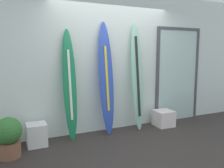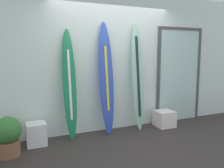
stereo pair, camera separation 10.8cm
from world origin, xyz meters
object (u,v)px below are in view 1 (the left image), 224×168
object	(u,v)px
potted_plant	(8,136)
display_block_left	(37,135)
display_block_center	(164,118)
glass_door	(177,73)
surfboard_seafoam	(137,77)
surfboard_cobalt	(106,79)
surfboard_emerald	(70,86)

from	to	relation	value
potted_plant	display_block_left	bearing A→B (deg)	33.81
display_block_left	display_block_center	distance (m)	2.63
display_block_center	glass_door	world-z (taller)	glass_door
surfboard_seafoam	glass_door	world-z (taller)	surfboard_seafoam
surfboard_cobalt	display_block_center	size ratio (longest dim) A/B	5.62
glass_door	surfboard_cobalt	bearing A→B (deg)	-174.98
surfboard_cobalt	potted_plant	distance (m)	1.95
surfboard_cobalt	potted_plant	size ratio (longest dim) A/B	3.50
surfboard_cobalt	glass_door	xyz separation A→B (m)	(1.87, 0.16, 0.03)
surfboard_emerald	surfboard_seafoam	distance (m)	1.40
glass_door	potted_plant	world-z (taller)	glass_door
potted_plant	glass_door	bearing A→B (deg)	8.37
surfboard_emerald	display_block_center	xyz separation A→B (m)	(2.01, -0.12, -0.82)
surfboard_cobalt	glass_door	distance (m)	1.88
surfboard_seafoam	display_block_left	distance (m)	2.20
surfboard_emerald	surfboard_cobalt	bearing A→B (deg)	0.23
glass_door	potted_plant	size ratio (longest dim) A/B	3.45
display_block_left	display_block_center	xyz separation A→B (m)	(2.62, -0.04, -0.02)
surfboard_seafoam	surfboard_cobalt	bearing A→B (deg)	179.35
surfboard_cobalt	display_block_center	distance (m)	1.58
display_block_center	surfboard_emerald	bearing A→B (deg)	176.66
surfboard_cobalt	surfboard_seafoam	xyz separation A→B (m)	(0.68, -0.01, 0.01)
display_block_center	surfboard_cobalt	bearing A→B (deg)	174.69
display_block_left	glass_door	distance (m)	3.34
display_block_left	glass_door	size ratio (longest dim) A/B	0.18
surfboard_emerald	display_block_left	xyz separation A→B (m)	(-0.61, -0.08, -0.80)
surfboard_emerald	surfboard_cobalt	distance (m)	0.72
surfboard_emerald	potted_plant	xyz separation A→B (m)	(-1.05, -0.37, -0.65)
display_block_left	potted_plant	distance (m)	0.54
display_block_left	surfboard_seafoam	bearing A→B (deg)	2.06
surfboard_seafoam	display_block_left	xyz separation A→B (m)	(-2.01, -0.07, -0.89)
surfboard_emerald	glass_door	bearing A→B (deg)	3.70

